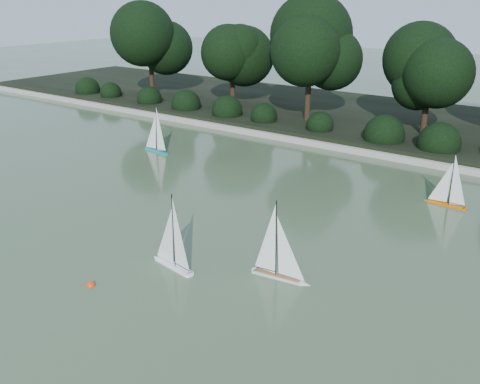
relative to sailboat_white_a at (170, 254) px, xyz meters
The scene contains 10 objects.
ground 0.49m from the sailboat_white_a, 108.22° to the right, with size 80.00×80.00×0.00m, color #344328.
pond_coping 8.60m from the sailboat_white_a, 90.89° to the left, with size 40.00×0.35×0.18m, color gray.
far_bank 12.59m from the sailboat_white_a, 90.61° to the left, with size 40.00×8.00×0.30m, color black.
tree_line 11.34m from the sailboat_white_a, 84.31° to the left, with size 26.31×3.93×4.39m.
shrub_hedge 9.50m from the sailboat_white_a, 90.81° to the left, with size 29.10×1.10×1.10m.
sailboat_white_a is the anchor object (origin of this frame).
sailboat_white_b 2.02m from the sailboat_white_a, 22.81° to the left, with size 1.12×0.31×1.52m.
sailboat_orange 6.62m from the sailboat_white_a, 62.31° to the left, with size 1.01×0.22×1.38m.
sailboat_teal 7.50m from the sailboat_white_a, 136.82° to the left, with size 1.13×0.30×1.54m.
race_buoy 1.46m from the sailboat_white_a, 114.60° to the right, with size 0.15×0.15×0.15m, color red.
Camera 1 is at (6.15, -5.74, 4.61)m, focal length 40.00 mm.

